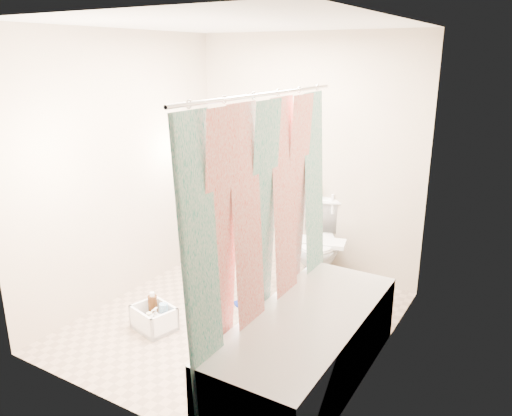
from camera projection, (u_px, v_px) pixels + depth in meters
The scene contains 14 objects.
floor at pixel (237, 321), 4.28m from camera, with size 2.60×2.60×0.00m, color tan.
ceiling at pixel (233, 23), 3.57m from camera, with size 2.40×2.60×0.02m, color silver.
wall_back at pixel (306, 157), 4.99m from camera, with size 2.40×0.02×2.40m, color #BCAB90.
wall_front at pixel (111, 234), 2.86m from camera, with size 2.40×0.02×2.40m, color #BCAB90.
wall_left at pixel (124, 168), 4.51m from camera, with size 0.02×2.60×2.40m, color #BCAB90.
wall_right at pixel (385, 208), 3.34m from camera, with size 0.02×2.60×2.40m, color #BCAB90.
bathtub at pixel (306, 346), 3.43m from camera, with size 0.70×1.75×0.50m.
curtain_rod at pixel (266, 94), 3.10m from camera, with size 0.02×0.02×1.90m, color silver.
shower_curtain at pixel (265, 235), 3.37m from camera, with size 0.06×1.75×1.80m, color white.
toilet at pixel (321, 244), 4.88m from camera, with size 0.46×0.80×0.82m, color white.
tank_lid at pixel (319, 242), 4.74m from camera, with size 0.50×0.22×0.04m, color white.
tank_internals at pixel (321, 199), 4.97m from camera, with size 0.20×0.08×0.27m.
plumber at pixel (249, 217), 4.42m from camera, with size 0.59×0.39×1.62m, color #0E1490.
cleaning_caddy at pixel (155, 319), 4.12m from camera, with size 0.39×0.34×0.26m.
Camera 1 is at (2.09, -3.18, 2.18)m, focal length 35.00 mm.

